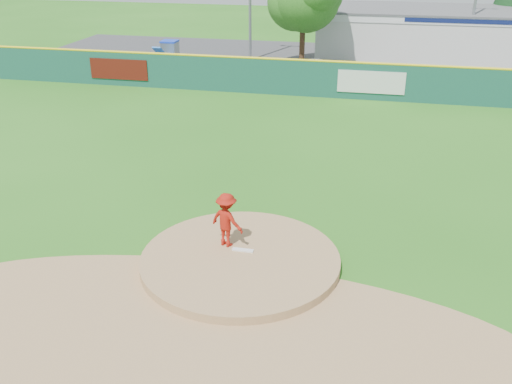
% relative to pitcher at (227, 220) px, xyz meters
% --- Properties ---
extents(ground, '(120.00, 120.00, 0.00)m').
position_rel_pitcher_xyz_m(ground, '(0.52, -0.54, -1.04)').
color(ground, '#286B19').
rests_on(ground, ground).
extents(pitchers_mound, '(5.50, 5.50, 0.50)m').
position_rel_pitcher_xyz_m(pitchers_mound, '(0.52, -0.54, -1.04)').
color(pitchers_mound, '#9E774C').
rests_on(pitchers_mound, ground).
extents(pitching_rubber, '(0.60, 0.15, 0.04)m').
position_rel_pitcher_xyz_m(pitching_rubber, '(0.52, -0.24, -0.77)').
color(pitching_rubber, white).
rests_on(pitching_rubber, pitchers_mound).
extents(infield_dirt_arc, '(15.40, 15.40, 0.01)m').
position_rel_pitcher_xyz_m(infield_dirt_arc, '(0.52, -3.54, -1.04)').
color(infield_dirt_arc, '#9E774C').
rests_on(infield_dirt_arc, ground).
extents(parking_lot, '(44.00, 16.00, 0.02)m').
position_rel_pitcher_xyz_m(parking_lot, '(0.52, 26.46, -1.03)').
color(parking_lot, '#38383A').
rests_on(parking_lot, ground).
extents(pitcher, '(1.17, 0.94, 1.59)m').
position_rel_pitcher_xyz_m(pitcher, '(0.00, 0.00, 0.00)').
color(pitcher, '#A0180D').
rests_on(pitcher, pitchers_mound).
extents(van, '(4.92, 3.50, 1.24)m').
position_rel_pitcher_xyz_m(van, '(0.11, 21.46, -0.40)').
color(van, white).
rests_on(van, parking_lot).
extents(pool_building_grp, '(15.20, 8.20, 3.31)m').
position_rel_pitcher_xyz_m(pool_building_grp, '(6.52, 31.46, 0.62)').
color(pool_building_grp, silver).
rests_on(pool_building_grp, ground).
extents(fence_banners, '(18.28, 0.04, 1.20)m').
position_rel_pitcher_xyz_m(fence_banners, '(-4.01, 17.38, -0.04)').
color(fence_banners, '#51130B').
rests_on(fence_banners, ground).
extents(playground_slide, '(1.06, 2.99, 1.65)m').
position_rel_pitcher_xyz_m(playground_slide, '(-10.52, 23.66, -0.21)').
color(playground_slide, blue).
rests_on(playground_slide, ground).
extents(outfield_fence, '(40.00, 0.14, 2.07)m').
position_rel_pitcher_xyz_m(outfield_fence, '(0.52, 17.46, 0.04)').
color(outfield_fence, '#16493D').
rests_on(outfield_fence, ground).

